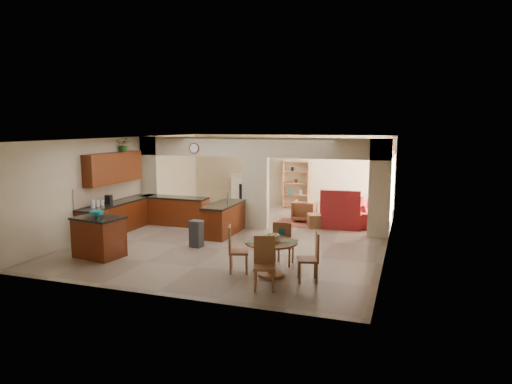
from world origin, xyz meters
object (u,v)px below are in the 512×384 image
(kitchen_island, at_px, (99,237))
(dining_table, at_px, (271,253))
(sofa, at_px, (370,212))
(armchair, at_px, (304,211))

(kitchen_island, distance_m, dining_table, 4.37)
(kitchen_island, relative_size, sofa, 0.50)
(kitchen_island, relative_size, dining_table, 1.13)
(dining_table, relative_size, armchair, 1.45)
(dining_table, distance_m, sofa, 6.34)
(sofa, distance_m, armchair, 2.13)
(kitchen_island, bearing_deg, dining_table, 8.71)
(kitchen_island, xyz_separation_m, sofa, (5.86, 6.14, -0.13))
(kitchen_island, xyz_separation_m, dining_table, (4.37, -0.03, 0.01))
(sofa, bearing_deg, kitchen_island, 129.86)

